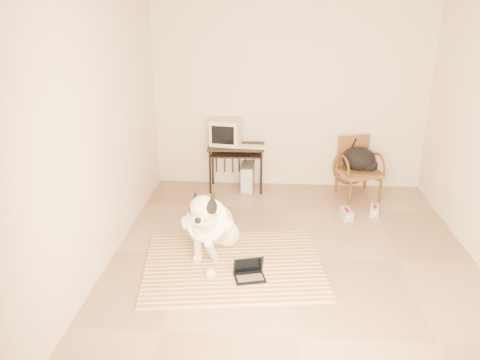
# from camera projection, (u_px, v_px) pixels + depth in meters

# --- Properties ---
(floor) EXTENTS (4.50, 4.50, 0.00)m
(floor) POSITION_uv_depth(u_px,v_px,m) (292.00, 258.00, 5.20)
(floor) COLOR #927359
(floor) RESTS_ON ground
(wall_back) EXTENTS (4.50, 0.00, 4.50)m
(wall_back) POSITION_uv_depth(u_px,v_px,m) (290.00, 98.00, 6.81)
(wall_back) COLOR beige
(wall_back) RESTS_ON floor
(wall_front) EXTENTS (4.50, 0.00, 4.50)m
(wall_front) POSITION_uv_depth(u_px,v_px,m) (316.00, 254.00, 2.62)
(wall_front) COLOR beige
(wall_front) RESTS_ON floor
(wall_left) EXTENTS (0.00, 4.50, 4.50)m
(wall_left) POSITION_uv_depth(u_px,v_px,m) (103.00, 137.00, 4.84)
(wall_left) COLOR beige
(wall_left) RESTS_ON floor
(rug) EXTENTS (2.06, 1.68, 0.02)m
(rug) POSITION_uv_depth(u_px,v_px,m) (233.00, 265.00, 5.03)
(rug) COLOR #BE621B
(rug) RESTS_ON floor
(dog) EXTENTS (0.59, 1.24, 0.88)m
(dog) POSITION_uv_depth(u_px,v_px,m) (211.00, 224.00, 5.18)
(dog) COLOR silver
(dog) RESTS_ON rug
(laptop) EXTENTS (0.35, 0.29, 0.22)m
(laptop) POSITION_uv_depth(u_px,v_px,m) (249.00, 273.00, 4.77)
(laptop) COLOR black
(laptop) RESTS_ON rug
(computer_desk) EXTENTS (0.83, 0.47, 0.68)m
(computer_desk) POSITION_uv_depth(u_px,v_px,m) (236.00, 152.00, 6.88)
(computer_desk) COLOR black
(computer_desk) RESTS_ON floor
(crt_monitor) EXTENTS (0.48, 0.46, 0.37)m
(crt_monitor) POSITION_uv_depth(u_px,v_px,m) (226.00, 132.00, 6.87)
(crt_monitor) COLOR beige
(crt_monitor) RESTS_ON computer_desk
(desk_keyboard) EXTENTS (0.43, 0.19, 0.03)m
(desk_keyboard) POSITION_uv_depth(u_px,v_px,m) (252.00, 147.00, 6.76)
(desk_keyboard) COLOR beige
(desk_keyboard) RESTS_ON computer_desk
(pc_tower) EXTENTS (0.19, 0.43, 0.39)m
(pc_tower) POSITION_uv_depth(u_px,v_px,m) (248.00, 177.00, 7.01)
(pc_tower) COLOR #4E4E50
(pc_tower) RESTS_ON floor
(rattan_chair) EXTENTS (0.69, 0.67, 0.84)m
(rattan_chair) POSITION_uv_depth(u_px,v_px,m) (358.00, 168.00, 6.72)
(rattan_chair) COLOR brown
(rattan_chair) RESTS_ON floor
(backpack) EXTENTS (0.50, 0.39, 0.35)m
(backpack) POSITION_uv_depth(u_px,v_px,m) (360.00, 160.00, 6.65)
(backpack) COLOR black
(backpack) RESTS_ON rattan_chair
(sneaker_left) EXTENTS (0.15, 0.31, 0.11)m
(sneaker_left) POSITION_uv_depth(u_px,v_px,m) (347.00, 214.00, 6.14)
(sneaker_left) COLOR silver
(sneaker_left) RESTS_ON floor
(sneaker_right) EXTENTS (0.17, 0.30, 0.10)m
(sneaker_right) POSITION_uv_depth(u_px,v_px,m) (374.00, 211.00, 6.25)
(sneaker_right) COLOR silver
(sneaker_right) RESTS_ON floor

